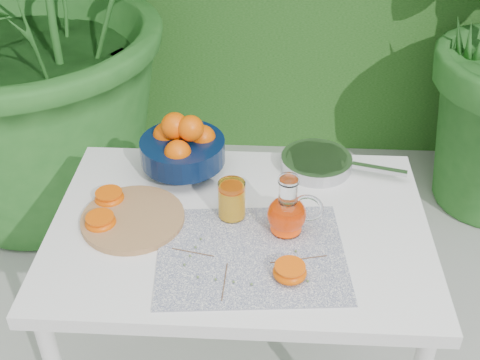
# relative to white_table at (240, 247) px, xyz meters

# --- Properties ---
(white_table) EXTENTS (1.00, 0.70, 0.75)m
(white_table) POSITION_rel_white_table_xyz_m (0.00, 0.00, 0.00)
(white_table) COLOR white
(white_table) RESTS_ON ground
(placemat) EXTENTS (0.49, 0.40, 0.00)m
(placemat) POSITION_rel_white_table_xyz_m (0.04, -0.12, 0.08)
(placemat) COLOR #0C1444
(placemat) RESTS_ON white_table
(cutting_board) EXTENTS (0.35, 0.35, 0.02)m
(cutting_board) POSITION_rel_white_table_xyz_m (-0.28, -0.00, 0.09)
(cutting_board) COLOR #A07A48
(cutting_board) RESTS_ON white_table
(fruit_bowl) EXTENTS (0.26, 0.26, 0.19)m
(fruit_bowl) POSITION_rel_white_table_xyz_m (-0.18, 0.24, 0.17)
(fruit_bowl) COLOR black
(fruit_bowl) RESTS_ON white_table
(juice_pitcher) EXTENTS (0.15, 0.12, 0.17)m
(juice_pitcher) POSITION_rel_white_table_xyz_m (0.12, -0.02, 0.14)
(juice_pitcher) COLOR white
(juice_pitcher) RESTS_ON white_table
(juice_tumbler) EXTENTS (0.09, 0.09, 0.11)m
(juice_tumbler) POSITION_rel_white_table_xyz_m (-0.02, 0.03, 0.14)
(juice_tumbler) COLOR white
(juice_tumbler) RESTS_ON white_table
(saute_pan) EXTENTS (0.39, 0.26, 0.04)m
(saute_pan) POSITION_rel_white_table_xyz_m (0.22, 0.27, 0.10)
(saute_pan) COLOR #B2B2B6
(saute_pan) RESTS_ON white_table
(orange_halves) EXTENTS (0.59, 0.36, 0.04)m
(orange_halves) POSITION_rel_white_table_xyz_m (-0.20, -0.05, 0.10)
(orange_halves) COLOR #EC6202
(orange_halves) RESTS_ON white_table
(thyme_sprigs) EXTENTS (0.39, 0.23, 0.01)m
(thyme_sprigs) POSITION_rel_white_table_xyz_m (0.01, -0.16, 0.09)
(thyme_sprigs) COLOR brown
(thyme_sprigs) RESTS_ON white_table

